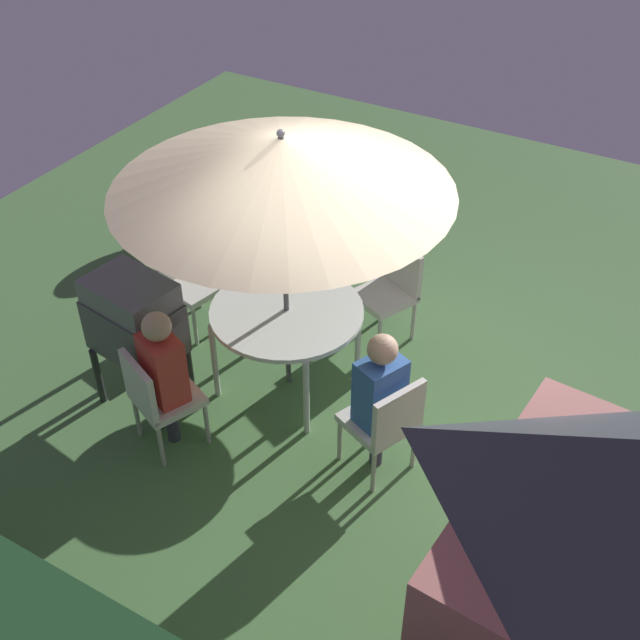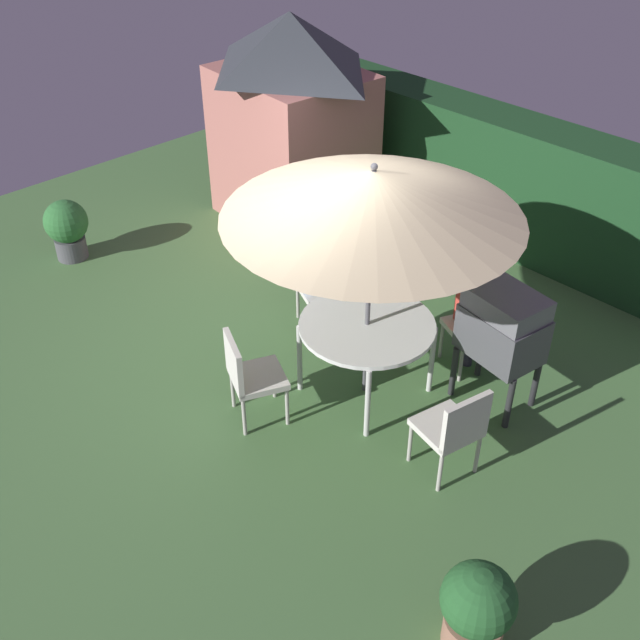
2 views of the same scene
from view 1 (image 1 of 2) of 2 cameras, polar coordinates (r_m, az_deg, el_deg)
name	(u,v)px [view 1 (image 1 of 2)]	position (r m, az deg, el deg)	size (l,w,h in m)	color
ground_plane	(389,409)	(6.72, 4.97, -6.37)	(11.00, 11.00, 0.00)	#47703D
patio_table	(287,315)	(6.48, -2.39, 0.33)	(1.25, 1.25, 0.79)	white
patio_umbrella	(282,164)	(5.74, -2.75, 11.03)	(2.53, 2.53, 2.34)	#4C4C51
bbq_grill	(134,319)	(6.40, -13.13, 0.05)	(0.77, 0.60, 1.20)	#47474C
chair_near_shed	(157,396)	(6.18, -11.57, -5.31)	(0.61, 0.61, 0.90)	silver
chair_far_side	(386,421)	(5.89, 4.74, -7.20)	(0.61, 0.61, 0.90)	silver
chair_toward_hedge	(391,287)	(7.16, 5.10, 2.36)	(0.61, 0.61, 0.90)	silver
chair_toward_house	(187,276)	(7.36, -9.45, 3.09)	(0.55, 0.55, 0.90)	silver
potted_plant_by_grill	(171,205)	(8.75, -10.60, 8.10)	(0.51, 0.51, 0.73)	#936651
person_in_red	(163,365)	(6.03, -11.17, -3.18)	(0.41, 0.36, 1.26)	#CC3D33
person_in_blue	(380,388)	(5.75, 4.31, -4.88)	(0.35, 0.41, 1.26)	#3866B2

